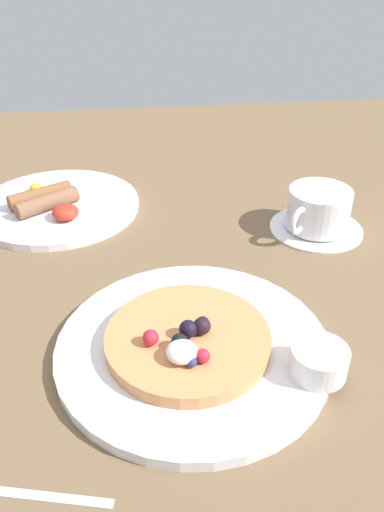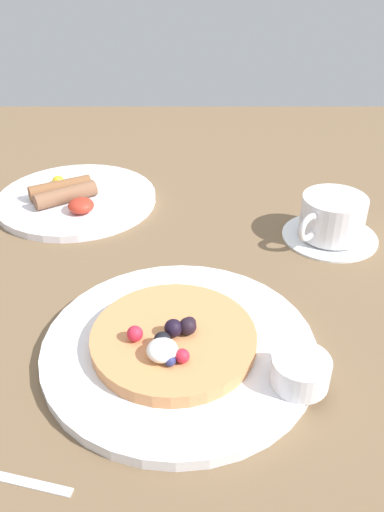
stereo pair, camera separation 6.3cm
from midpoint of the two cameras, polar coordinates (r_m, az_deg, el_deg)
ground_plane at (r=67.84cm, az=-9.94°, el=-3.62°), size 162.50×140.54×3.00cm
pancake_plate at (r=55.45cm, az=-3.19°, el=-10.05°), size 28.58×28.58×1.27cm
pancake_with_berries at (r=54.05cm, az=-3.85°, el=-9.23°), size 17.09×17.09×3.36cm
syrup_ramekin at (r=51.70cm, az=10.27°, el=-11.32°), size 5.60×5.60×2.92cm
breakfast_plate at (r=85.08cm, az=-16.50°, el=5.19°), size 25.14×25.14×1.16cm
fried_breakfast at (r=83.72cm, az=-17.71°, el=5.78°), size 11.06×13.54×2.65cm
coffee_saucer at (r=77.68cm, az=11.13°, el=2.98°), size 13.41×13.41×0.63cm
coffee_cup at (r=76.01cm, az=11.33°, el=5.08°), size 10.26×9.79×5.72cm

